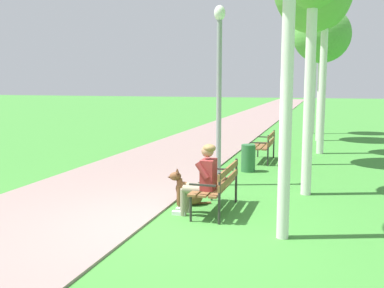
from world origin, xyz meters
name	(u,v)px	position (x,y,z in m)	size (l,w,h in m)	color
ground_plane	(169,226)	(0.00, 0.00, 0.00)	(120.00, 120.00, 0.00)	#3D8433
paved_path	(258,115)	(-2.13, 24.00, 0.02)	(3.53, 60.00, 0.04)	gray
park_bench_near	(218,183)	(0.56, 1.02, 0.51)	(0.55, 1.50, 0.85)	brown
park_bench_mid	(265,144)	(0.67, 6.30, 0.51)	(0.55, 1.50, 0.85)	brown
person_seated_on_near_bench	(202,177)	(0.35, 0.72, 0.68)	(0.74, 0.49, 1.25)	gray
dog_brown	(188,192)	(-0.08, 1.26, 0.26)	(0.77, 0.49, 0.71)	brown
lamp_post_near	(219,94)	(0.09, 3.00, 2.02)	(0.24, 0.24, 3.89)	gray
birch_tree_fifth	(322,36)	(2.06, 11.53, 4.03)	(2.17, 2.09, 5.12)	silver
birch_tree_sixth	(316,21)	(1.76, 13.89, 4.91)	(1.52, 1.54, 6.08)	silver
litter_bin	(248,158)	(0.46, 4.71, 0.35)	(0.36, 0.36, 0.70)	#2D6638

